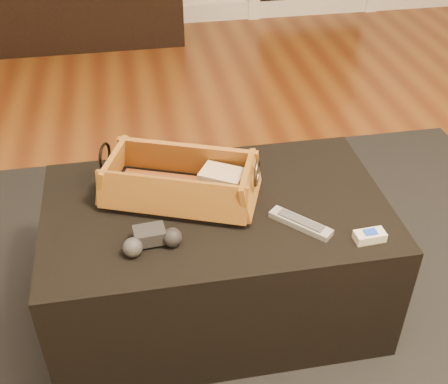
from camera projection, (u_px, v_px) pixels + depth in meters
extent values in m
cube|color=brown|center=(182.00, 322.00, 1.84)|extent=(5.00, 5.50, 0.01)
cube|color=white|center=(135.00, 17.00, 3.95)|extent=(5.00, 0.04, 0.12)
cube|color=black|center=(220.00, 316.00, 1.84)|extent=(2.60, 2.00, 0.01)
cube|color=black|center=(217.00, 258.00, 1.75)|extent=(1.00, 0.60, 0.42)
cube|color=black|center=(172.00, 192.00, 1.63)|extent=(0.24, 0.11, 0.02)
cube|color=tan|center=(222.00, 181.00, 1.64)|extent=(0.15, 0.14, 0.07)
cube|color=#9C5223|center=(181.00, 195.00, 1.66)|extent=(0.43, 0.31, 0.02)
cube|color=#935321|center=(188.00, 158.00, 1.69)|extent=(0.41, 0.19, 0.11)
cube|color=brown|center=(171.00, 197.00, 1.54)|extent=(0.41, 0.19, 0.11)
cube|color=#AC6D26|center=(250.00, 185.00, 1.59)|extent=(0.11, 0.21, 0.11)
cube|color=#A97126|center=(112.00, 169.00, 1.65)|extent=(0.11, 0.21, 0.11)
torus|color=#352D23|center=(257.00, 172.00, 1.56)|extent=(0.04, 0.08, 0.08)
torus|color=black|center=(105.00, 156.00, 1.62)|extent=(0.04, 0.08, 0.08)
cube|color=black|center=(150.00, 235.00, 1.48)|extent=(0.09, 0.07, 0.04)
sphere|color=#2B2B2D|center=(133.00, 247.00, 1.45)|extent=(0.06, 0.06, 0.05)
sphere|color=black|center=(172.00, 237.00, 1.48)|extent=(0.06, 0.06, 0.05)
cube|color=#93959A|center=(300.00, 223.00, 1.55)|extent=(0.16, 0.16, 0.02)
cube|color=#3D3D40|center=(301.00, 220.00, 1.54)|extent=(0.11, 0.12, 0.00)
cube|color=beige|center=(370.00, 236.00, 1.50)|extent=(0.08, 0.05, 0.03)
cube|color=blue|center=(370.00, 232.00, 1.49)|extent=(0.04, 0.03, 0.01)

